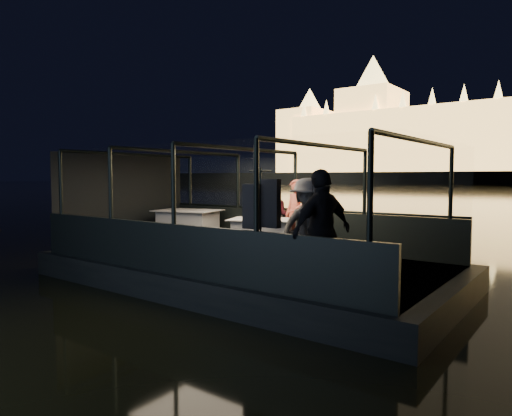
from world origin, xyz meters
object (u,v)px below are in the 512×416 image
Objects in this scene: chair_port_left at (271,230)px; passenger_dark at (322,236)px; wine_bottle at (244,212)px; coat_stand at (261,228)px; passenger_stripe at (308,229)px; person_man_maroon at (274,217)px; person_woman_coral at (295,218)px; dining_table_central at (262,235)px; chair_port_right at (298,233)px; dining_table_aft at (188,228)px.

passenger_dark is (2.96, -2.94, 0.40)m from chair_port_left.
coat_stand is at bearing -46.59° from wine_bottle.
passenger_stripe is (2.32, -2.25, 0.40)m from chair_port_left.
coat_stand reaches higher than person_man_maroon.
person_man_maroon reaches higher than wine_bottle.
person_man_maroon is at bearing 68.50° from passenger_stripe.
passenger_stripe reaches higher than person_woman_coral.
passenger_stripe reaches higher than dining_table_central.
passenger_stripe is at bearing -49.53° from chair_port_right.
person_man_maroon reaches higher than chair_port_left.
dining_table_aft is 2.32m from wine_bottle.
dining_table_central is 0.48m from chair_port_left.
coat_stand is 1.21× the size of person_man_maroon.
wine_bottle reaches higher than dining_table_central.
dining_table_central is 0.85× the size of passenger_stripe.
dining_table_aft is at bearing 177.00° from dining_table_central.
chair_port_left is at bearing -139.48° from person_woman_coral.
person_man_maroon is (-0.85, 0.27, 0.30)m from chair_port_right.
passenger_stripe is (1.79, -2.50, 0.10)m from person_woman_coral.
dining_table_central is at bearing -90.34° from person_man_maroon.
person_man_maroon is 4.40m from passenger_dark.
chair_port_right is 0.47m from person_woman_coral.
coat_stand is 3.76m from person_man_maroon.
chair_port_left is 3.01× the size of wine_bottle.
dining_table_central is 0.79× the size of passenger_dark.
passenger_stripe is (0.46, 0.72, -0.05)m from coat_stand.
chair_port_right is 0.53× the size of passenger_dark.
dining_table_aft is 1.66× the size of chair_port_right.
wine_bottle is (-0.30, -0.29, 0.53)m from dining_table_central.
dining_table_aft is 6.11× the size of wine_bottle.
person_woman_coral is (-0.25, 0.27, 0.30)m from chair_port_right.
dining_table_aft is (-2.52, 0.13, 0.00)m from dining_table_central.
person_woman_coral reaches higher than wine_bottle.
chair_port_left is at bearing -176.14° from chair_port_right.
passenger_dark reaches higher than person_man_maroon.
person_man_maroon is 1.04m from wine_bottle.
coat_stand is at bearing -64.09° from chair_port_right.
dining_table_aft reaches higher than dining_table_central.
coat_stand reaches higher than chair_port_right.
wine_bottle is (-2.54, 1.48, 0.06)m from passenger_stripe.
passenger_dark reaches higher than wine_bottle.
person_man_maroon reaches higher than chair_port_right.
person_man_maroon is (2.37, 0.59, 0.36)m from dining_table_aft.
dining_table_aft is 1.04× the size of person_man_maroon.
coat_stand reaches higher than dining_table_aft.
chair_port_left is 0.51× the size of person_man_maroon.
dining_table_aft is at bearing -168.65° from chair_port_right.
chair_port_right is 3.17m from coat_stand.
passenger_dark is (2.44, -3.19, 0.10)m from person_woman_coral.
passenger_dark reaches higher than dining_table_central.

